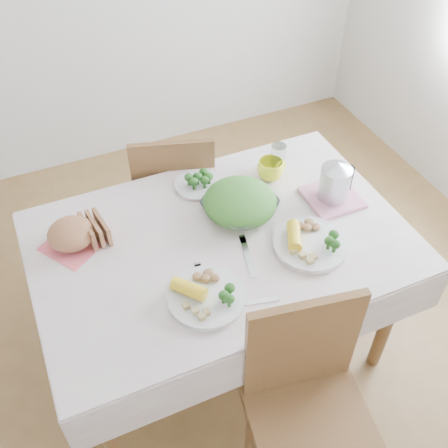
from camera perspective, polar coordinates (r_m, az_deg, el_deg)
name	(u,v)px	position (r m, az deg, el deg)	size (l,w,h in m)	color
floor	(222,343)	(2.72, -0.22, -12.86)	(3.60, 3.60, 0.00)	brown
dining_table	(222,298)	(2.41, -0.25, -8.03)	(1.40, 0.90, 0.75)	brown
tablecloth	(221,240)	(2.12, -0.28, -1.73)	(1.50, 1.00, 0.01)	silver
chair_near	(314,431)	(2.02, 9.76, -21.28)	(0.43, 0.43, 0.95)	brown
chair_far	(175,191)	(2.80, -5.38, 3.58)	(0.41, 0.41, 0.91)	brown
salad_bowl	(240,207)	(2.20, 1.74, 1.86)	(0.29, 0.29, 0.07)	white
dinner_plate_left	(207,297)	(1.91, -1.89, -7.99)	(0.29, 0.29, 0.02)	white
dinner_plate_right	(310,245)	(2.11, 9.34, -2.23)	(0.30, 0.30, 0.03)	white
broccoli_plate	(198,185)	(2.35, -2.86, 4.26)	(0.21, 0.21, 0.02)	beige
napkin	(74,244)	(2.18, -16.00, -2.09)	(0.21, 0.21, 0.00)	#ED5E67
bread_loaf	(71,234)	(2.14, -16.29, -1.05)	(0.19, 0.18, 0.11)	brown
yellow_mug	(270,170)	(2.38, 5.08, 5.92)	(0.12, 0.12, 0.09)	yellow
glass_tumbler	(278,158)	(2.42, 5.89, 7.20)	(0.07, 0.07, 0.13)	white
pink_tray	(332,198)	(2.33, 11.65, 2.82)	(0.22, 0.22, 0.02)	pink
electric_kettle	(336,178)	(2.26, 12.05, 4.96)	(0.13, 0.13, 0.19)	#B2B5BA
fork_left	(206,285)	(1.96, -2.00, -6.67)	(0.02, 0.21, 0.00)	silver
fork_right	(248,257)	(2.05, 2.64, -3.58)	(0.02, 0.21, 0.00)	silver
knife	(254,302)	(1.91, 3.32, -8.48)	(0.02, 0.18, 0.00)	silver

